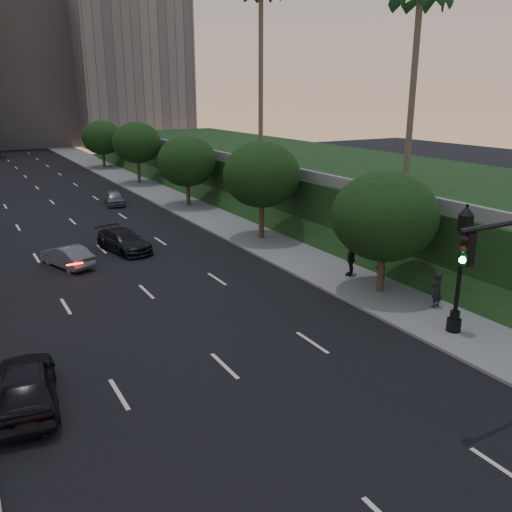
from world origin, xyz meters
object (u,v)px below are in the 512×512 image
street_lamp (459,275)px  sedan_mid_left (67,256)px  pedestrian_a (437,290)px  pedestrian_c (351,259)px  sedan_near_left (25,385)px  sedan_far_right (114,198)px  sedan_near_right (124,241)px  pedestrian_b (380,268)px

street_lamp → sedan_mid_left: street_lamp is taller
pedestrian_a → pedestrian_c: (-0.55, 5.58, 0.11)m
sedan_near_left → pedestrian_c: pedestrian_c is taller
sedan_near_left → sedan_far_right: size_ratio=1.22×
sedan_near_right → pedestrian_a: bearing=-72.0°
sedan_far_right → sedan_near_right: bearing=-93.6°
sedan_near_left → pedestrian_c: size_ratio=2.48×
sedan_far_right → street_lamp: bearing=-72.1°
pedestrian_a → street_lamp: bearing=50.1°
sedan_near_right → pedestrian_b: size_ratio=3.09×
street_lamp → sedan_near_right: street_lamp is taller
sedan_near_right → sedan_near_left: bearing=-128.7°
sedan_far_right → pedestrian_c: (5.77, -26.37, 0.44)m
sedan_near_left → sedan_near_right: bearing=-109.1°
sedan_mid_left → sedan_near_right: bearing=-177.6°
pedestrian_b → sedan_near_right: bearing=-66.0°
sedan_mid_left → pedestrian_c: pedestrian_c is taller
sedan_mid_left → sedan_near_left: bearing=54.8°
sedan_near_right → sedan_far_right: bearing=64.2°
sedan_near_right → sedan_mid_left: bearing=-170.6°
sedan_far_right → pedestrian_b: size_ratio=2.52×
sedan_mid_left → pedestrian_c: (13.16, -9.73, 0.46)m
street_lamp → pedestrian_a: street_lamp is taller
sedan_mid_left → sedan_far_right: (7.39, 16.64, 0.02)m
sedan_near_right → pedestrian_c: size_ratio=2.49×
sedan_far_right → pedestrian_a: bearing=-69.1°
sedan_mid_left → street_lamp: bearing=105.7°
sedan_near_left → pedestrian_b: (17.99, 3.33, 0.11)m
pedestrian_a → sedan_far_right: bearing=-87.6°
sedan_mid_left → pedestrian_c: 16.37m
street_lamp → pedestrian_a: 3.13m
sedan_mid_left → pedestrian_b: (13.84, -11.28, 0.27)m
sedan_far_right → pedestrian_a: (6.31, -31.95, 0.33)m
sedan_mid_left → pedestrian_b: pedestrian_b is taller
pedestrian_a → sedan_near_right: bearing=-68.3°
sedan_near_left → pedestrian_a: size_ratio=2.81×
street_lamp → sedan_mid_left: size_ratio=1.43×
street_lamp → sedan_far_right: 34.64m
sedan_mid_left → sedan_near_right: (3.82, 1.53, 0.04)m
sedan_near_right → pedestrian_c: (9.34, -11.26, 0.41)m
pedestrian_b → pedestrian_c: 1.70m
sedan_near_left → sedan_far_right: 33.32m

